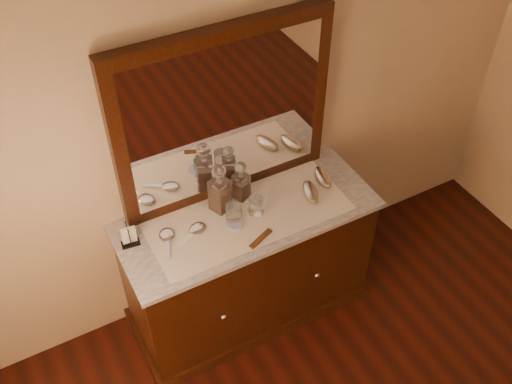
# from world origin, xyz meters

# --- Properties ---
(dresser_cabinet) EXTENTS (1.40, 0.55, 0.82)m
(dresser_cabinet) POSITION_xyz_m (0.00, 1.96, 0.41)
(dresser_cabinet) COLOR black
(dresser_cabinet) RESTS_ON floor
(dresser_plinth) EXTENTS (1.46, 0.59, 0.08)m
(dresser_plinth) POSITION_xyz_m (0.00, 1.96, 0.04)
(dresser_plinth) COLOR black
(dresser_plinth) RESTS_ON floor
(knob_left) EXTENTS (0.04, 0.04, 0.04)m
(knob_left) POSITION_xyz_m (-0.30, 1.67, 0.45)
(knob_left) COLOR silver
(knob_left) RESTS_ON dresser_cabinet
(knob_right) EXTENTS (0.04, 0.04, 0.04)m
(knob_right) POSITION_xyz_m (0.30, 1.67, 0.45)
(knob_right) COLOR silver
(knob_right) RESTS_ON dresser_cabinet
(marble_top) EXTENTS (1.44, 0.59, 0.03)m
(marble_top) POSITION_xyz_m (0.00, 1.96, 0.83)
(marble_top) COLOR silver
(marble_top) RESTS_ON dresser_cabinet
(mirror_frame) EXTENTS (1.20, 0.08, 1.00)m
(mirror_frame) POSITION_xyz_m (0.00, 2.20, 1.35)
(mirror_frame) COLOR black
(mirror_frame) RESTS_ON marble_top
(mirror_glass) EXTENTS (1.06, 0.01, 0.86)m
(mirror_glass) POSITION_xyz_m (0.00, 2.17, 1.35)
(mirror_glass) COLOR white
(mirror_glass) RESTS_ON marble_top
(lace_runner) EXTENTS (1.10, 0.45, 0.00)m
(lace_runner) POSITION_xyz_m (0.00, 1.94, 0.85)
(lace_runner) COLOR silver
(lace_runner) RESTS_ON marble_top
(pin_dish) EXTENTS (0.10, 0.10, 0.02)m
(pin_dish) POSITION_xyz_m (-0.10, 1.91, 0.86)
(pin_dish) COLOR white
(pin_dish) RESTS_ON lace_runner
(comb) EXTENTS (0.16, 0.09, 0.01)m
(comb) POSITION_xyz_m (-0.02, 1.76, 0.86)
(comb) COLOR brown
(comb) RESTS_ON lace_runner
(napkin_rack) EXTENTS (0.10, 0.07, 0.14)m
(napkin_rack) POSITION_xyz_m (-0.63, 2.05, 0.91)
(napkin_rack) COLOR black
(napkin_rack) RESTS_ON marble_top
(decanter_left) EXTENTS (0.12, 0.12, 0.31)m
(decanter_left) POSITION_xyz_m (-0.11, 2.06, 0.97)
(decanter_left) COLOR brown
(decanter_left) RESTS_ON lace_runner
(decanter_right) EXTENTS (0.10, 0.10, 0.25)m
(decanter_right) POSITION_xyz_m (0.03, 2.09, 0.95)
(decanter_right) COLOR brown
(decanter_right) RESTS_ON lace_runner
(brush_near) EXTENTS (0.12, 0.19, 0.05)m
(brush_near) POSITION_xyz_m (0.38, 1.91, 0.88)
(brush_near) COLOR #93805A
(brush_near) RESTS_ON lace_runner
(brush_far) EXTENTS (0.11, 0.19, 0.05)m
(brush_far) POSITION_xyz_m (0.51, 1.98, 0.88)
(brush_far) COLOR #93805A
(brush_far) RESTS_ON lace_runner
(hand_mirror_outer) EXTENTS (0.12, 0.22, 0.02)m
(hand_mirror_outer) POSITION_xyz_m (-0.45, 1.99, 0.86)
(hand_mirror_outer) COLOR silver
(hand_mirror_outer) RESTS_ON lace_runner
(hand_mirror_inner) EXTENTS (0.21, 0.15, 0.02)m
(hand_mirror_inner) POSITION_xyz_m (-0.30, 1.96, 0.86)
(hand_mirror_inner) COLOR silver
(hand_mirror_inner) RESTS_ON lace_runner
(tumblers) EXTENTS (0.22, 0.10, 0.10)m
(tumblers) POSITION_xyz_m (-0.02, 1.95, 0.90)
(tumblers) COLOR white
(tumblers) RESTS_ON lace_runner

